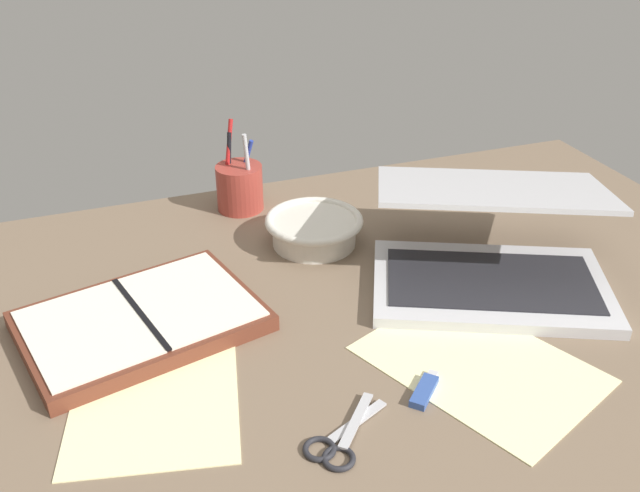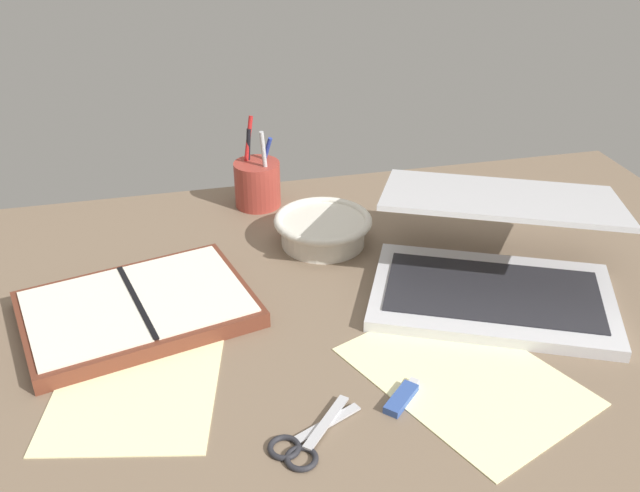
{
  "view_description": "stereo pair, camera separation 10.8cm",
  "coord_description": "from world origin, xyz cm",
  "px_view_note": "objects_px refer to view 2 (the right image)",
  "views": [
    {
      "loc": [
        -35.56,
        -77.54,
        62.35
      ],
      "look_at": [
        -3.56,
        10.47,
        9.0
      ],
      "focal_mm": 40.0,
      "sensor_mm": 36.0,
      "label": 1
    },
    {
      "loc": [
        -25.25,
        -80.63,
        62.35
      ],
      "look_at": [
        -3.56,
        10.47,
        9.0
      ],
      "focal_mm": 40.0,
      "sensor_mm": 36.0,
      "label": 2
    }
  ],
  "objects_px": {
    "laptop": "(496,262)",
    "bowl": "(323,228)",
    "pen_cup": "(257,183)",
    "planner": "(138,309)",
    "scissors": "(301,445)"
  },
  "relations": [
    {
      "from": "bowl",
      "to": "pen_cup",
      "type": "distance_m",
      "value": 0.2
    },
    {
      "from": "laptop",
      "to": "pen_cup",
      "type": "bearing_deg",
      "value": 153.09
    },
    {
      "from": "laptop",
      "to": "pen_cup",
      "type": "height_order",
      "value": "pen_cup"
    },
    {
      "from": "planner",
      "to": "scissors",
      "type": "xyz_separation_m",
      "value": [
        0.18,
        -0.31,
        -0.01
      ]
    },
    {
      "from": "bowl",
      "to": "scissors",
      "type": "height_order",
      "value": "bowl"
    },
    {
      "from": "laptop",
      "to": "bowl",
      "type": "bearing_deg",
      "value": 161.21
    },
    {
      "from": "laptop",
      "to": "bowl",
      "type": "height_order",
      "value": "laptop"
    },
    {
      "from": "pen_cup",
      "to": "laptop",
      "type": "bearing_deg",
      "value": -51.46
    },
    {
      "from": "bowl",
      "to": "pen_cup",
      "type": "height_order",
      "value": "pen_cup"
    },
    {
      "from": "scissors",
      "to": "planner",
      "type": "bearing_deg",
      "value": 82.84
    },
    {
      "from": "pen_cup",
      "to": "scissors",
      "type": "relative_size",
      "value": 1.37
    },
    {
      "from": "laptop",
      "to": "pen_cup",
      "type": "distance_m",
      "value": 0.49
    },
    {
      "from": "bowl",
      "to": "planner",
      "type": "height_order",
      "value": "bowl"
    },
    {
      "from": "scissors",
      "to": "laptop",
      "type": "bearing_deg",
      "value": -1.63
    },
    {
      "from": "pen_cup",
      "to": "scissors",
      "type": "xyz_separation_m",
      "value": [
        -0.05,
        -0.63,
        -0.04
      ]
    }
  ]
}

